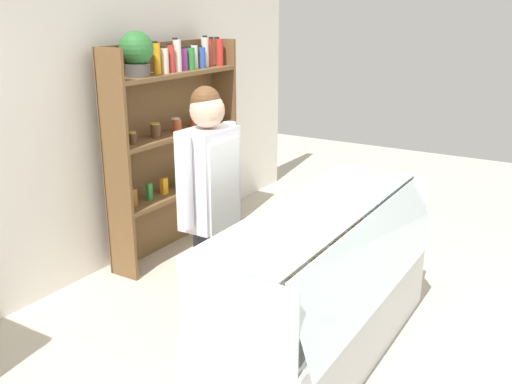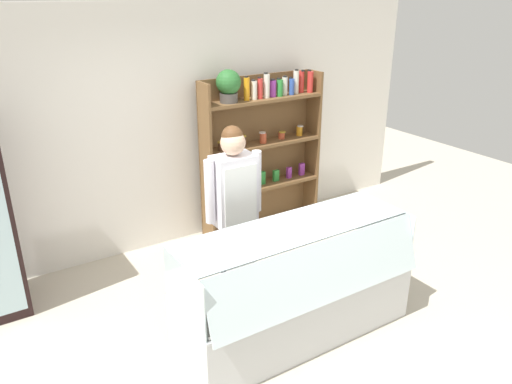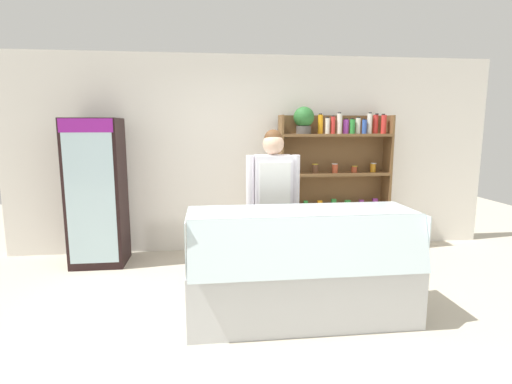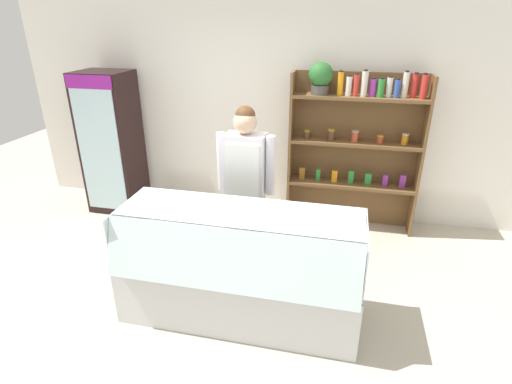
# 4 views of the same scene
# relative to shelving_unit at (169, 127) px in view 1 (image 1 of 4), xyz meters

# --- Properties ---
(ground_plane) EXTENTS (12.00, 12.00, 0.00)m
(ground_plane) POSITION_rel_shelving_unit_xyz_m (-1.00, -1.89, -1.16)
(ground_plane) COLOR beige
(back_wall) EXTENTS (6.80, 0.10, 2.70)m
(back_wall) POSITION_rel_shelving_unit_xyz_m (-1.00, 0.29, 0.19)
(back_wall) COLOR white
(back_wall) RESTS_ON ground
(shelving_unit) EXTENTS (1.53, 0.29, 2.00)m
(shelving_unit) POSITION_rel_shelving_unit_xyz_m (0.00, 0.00, 0.00)
(shelving_unit) COLOR brown
(shelving_unit) RESTS_ON ground
(deli_display_case) EXTENTS (2.04, 0.79, 1.01)m
(deli_display_case) POSITION_rel_shelving_unit_xyz_m (-0.86, -1.94, -0.85)
(deli_display_case) COLOR silver
(deli_display_case) RESTS_ON ground
(shop_clerk) EXTENTS (0.58, 0.25, 1.71)m
(shop_clerk) POSITION_rel_shelving_unit_xyz_m (-0.99, -1.17, -0.15)
(shop_clerk) COLOR #2D2D38
(shop_clerk) RESTS_ON ground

